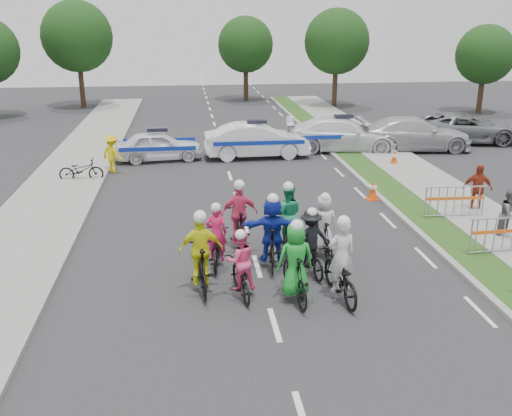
{
  "coord_description": "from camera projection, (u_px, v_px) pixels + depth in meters",
  "views": [
    {
      "loc": [
        -1.7,
        -10.53,
        6.2
      ],
      "look_at": [
        0.16,
        4.52,
        1.1
      ],
      "focal_mm": 40.0,
      "sensor_mm": 36.0,
      "label": 1
    }
  ],
  "objects": [
    {
      "name": "ground",
      "position": [
        275.0,
        325.0,
        12.08
      ],
      "size": [
        90.0,
        90.0,
        0.0
      ],
      "primitive_type": "plane",
      "color": "#28282B",
      "rests_on": "ground"
    },
    {
      "name": "curb_right",
      "position": [
        415.0,
        229.0,
        17.35
      ],
      "size": [
        0.2,
        60.0,
        0.12
      ],
      "primitive_type": "cube",
      "color": "gray",
      "rests_on": "ground"
    },
    {
      "name": "grass_strip",
      "position": [
        437.0,
        228.0,
        17.44
      ],
      "size": [
        1.2,
        60.0,
        0.11
      ],
      "primitive_type": "cube",
      "color": "#234616",
      "rests_on": "ground"
    },
    {
      "name": "sidewalk_right",
      "position": [
        492.0,
        225.0,
        17.64
      ],
      "size": [
        2.4,
        60.0,
        0.13
      ],
      "primitive_type": "cube",
      "color": "gray",
      "rests_on": "ground"
    },
    {
      "name": "sidewalk_left",
      "position": [
        19.0,
        247.0,
        16.01
      ],
      "size": [
        3.0,
        60.0,
        0.13
      ],
      "primitive_type": "cube",
      "color": "gray",
      "rests_on": "ground"
    },
    {
      "name": "rider_0",
      "position": [
        340.0,
        271.0,
        13.05
      ],
      "size": [
        0.9,
        2.07,
        2.05
      ],
      "rotation": [
        0.0,
        0.0,
        3.24
      ],
      "color": "black",
      "rests_on": "ground"
    },
    {
      "name": "rider_1",
      "position": [
        295.0,
        269.0,
        12.91
      ],
      "size": [
        0.88,
        1.94,
        1.99
      ],
      "rotation": [
        0.0,
        0.0,
        3.24
      ],
      "color": "black",
      "rests_on": "ground"
    },
    {
      "name": "rider_2",
      "position": [
        240.0,
        271.0,
        13.17
      ],
      "size": [
        0.78,
        1.7,
        1.67
      ],
      "rotation": [
        0.0,
        0.0,
        3.27
      ],
      "color": "black",
      "rests_on": "ground"
    },
    {
      "name": "rider_3",
      "position": [
        201.0,
        260.0,
        13.36
      ],
      "size": [
        1.05,
        1.97,
        2.04
      ],
      "rotation": [
        0.0,
        0.0,
        3.2
      ],
      "color": "black",
      "rests_on": "ground"
    },
    {
      "name": "rider_4",
      "position": [
        310.0,
        247.0,
        14.34
      ],
      "size": [
        1.05,
        1.81,
        1.77
      ],
      "rotation": [
        0.0,
        0.0,
        3.29
      ],
      "color": "black",
      "rests_on": "ground"
    },
    {
      "name": "rider_5",
      "position": [
        272.0,
        236.0,
        14.66
      ],
      "size": [
        1.65,
        1.97,
        2.01
      ],
      "rotation": [
        0.0,
        0.0,
        3.02
      ],
      "color": "black",
      "rests_on": "ground"
    },
    {
      "name": "rider_6",
      "position": [
        217.0,
        245.0,
        14.77
      ],
      "size": [
        0.8,
        1.79,
        1.76
      ],
      "rotation": [
        0.0,
        0.0,
        3.02
      ],
      "color": "black",
      "rests_on": "ground"
    },
    {
      "name": "rider_7",
      "position": [
        323.0,
        231.0,
        15.36
      ],
      "size": [
        0.79,
        1.76,
        1.82
      ],
      "rotation": [
        0.0,
        0.0,
        3.2
      ],
      "color": "black",
      "rests_on": "ground"
    },
    {
      "name": "rider_8",
      "position": [
        287.0,
        224.0,
        15.85
      ],
      "size": [
        0.95,
        2.01,
        1.97
      ],
      "rotation": [
        0.0,
        0.0,
        2.99
      ],
      "color": "black",
      "rests_on": "ground"
    },
    {
      "name": "rider_9",
      "position": [
        239.0,
        222.0,
        15.86
      ],
      "size": [
        1.04,
        1.95,
        2.02
      ],
      "rotation": [
        0.0,
        0.0,
        3.2
      ],
      "color": "black",
      "rests_on": "ground"
    },
    {
      "name": "police_car_0",
      "position": [
        158.0,
        146.0,
        25.73
      ],
      "size": [
        4.05,
        2.02,
        1.33
      ],
      "primitive_type": "imported",
      "rotation": [
        0.0,
        0.0,
        1.69
      ],
      "color": "white",
      "rests_on": "ground"
    },
    {
      "name": "police_car_1",
      "position": [
        257.0,
        140.0,
        26.23
      ],
      "size": [
        4.84,
        1.81,
        1.58
      ],
      "primitive_type": "imported",
      "rotation": [
        0.0,
        0.0,
        1.6
      ],
      "color": "white",
      "rests_on": "ground"
    },
    {
      "name": "police_car_2",
      "position": [
        343.0,
        134.0,
        27.54
      ],
      "size": [
        5.78,
        3.12,
        1.59
      ],
      "primitive_type": "imported",
      "rotation": [
        0.0,
        0.0,
        1.4
      ],
      "color": "white",
      "rests_on": "ground"
    },
    {
      "name": "civilian_sedan",
      "position": [
        414.0,
        134.0,
        27.65
      ],
      "size": [
        5.65,
        2.64,
        1.6
      ],
      "primitive_type": "imported",
      "rotation": [
        0.0,
        0.0,
        1.5
      ],
      "color": "#B5B5BA",
      "rests_on": "ground"
    },
    {
      "name": "civilian_suv",
      "position": [
        465.0,
        128.0,
        29.37
      ],
      "size": [
        5.74,
        3.24,
        1.51
      ],
      "primitive_type": "imported",
      "rotation": [
        0.0,
        0.0,
        1.43
      ],
      "color": "slate",
      "rests_on": "ground"
    },
    {
      "name": "spectator_1",
      "position": [
        510.0,
        215.0,
        16.47
      ],
      "size": [
        0.94,
        0.89,
        1.54
      ],
      "primitive_type": "imported",
      "rotation": [
        0.0,
        0.0,
        0.55
      ],
      "color": "#5C5B60",
      "rests_on": "ground"
    },
    {
      "name": "spectator_2",
      "position": [
        477.0,
        189.0,
        18.75
      ],
      "size": [
        1.03,
        0.62,
        1.65
      ],
      "primitive_type": "imported",
      "rotation": [
        0.0,
        0.0,
        -0.24
      ],
      "color": "maroon",
      "rests_on": "ground"
    },
    {
      "name": "marshal_hiviz",
      "position": [
        112.0,
        154.0,
        23.69
      ],
      "size": [
        1.17,
        1.07,
        1.58
      ],
      "primitive_type": "imported",
      "rotation": [
        0.0,
        0.0,
        2.51
      ],
      "color": "yellow",
      "rests_on": "ground"
    },
    {
      "name": "barrier_1",
      "position": [
        503.0,
        237.0,
        15.39
      ],
      "size": [
        2.02,
        0.57,
        1.12
      ],
      "primitive_type": null,
      "rotation": [
        0.0,
        0.0,
        0.04
      ],
      "color": "#A5A8AD",
      "rests_on": "ground"
    },
    {
      "name": "barrier_2",
      "position": [
        454.0,
        203.0,
        18.16
      ],
      "size": [
        2.02,
        0.57,
        1.12
      ],
      "primitive_type": null,
      "rotation": [
        0.0,
        0.0,
        -0.04
      ],
      "color": "#A5A8AD",
      "rests_on": "ground"
    },
    {
      "name": "cone_0",
      "position": [
        373.0,
        190.0,
        20.25
      ],
      "size": [
        0.4,
        0.4,
        0.7
      ],
      "color": "#F24C0C",
      "rests_on": "ground"
    },
    {
      "name": "cone_1",
      "position": [
        394.0,
        158.0,
        24.83
      ],
      "size": [
        0.4,
        0.4,
        0.7
      ],
      "color": "#F24C0C",
      "rests_on": "ground"
    },
    {
      "name": "parked_bike",
      "position": [
        81.0,
        170.0,
        22.5
      ],
      "size": [
        1.72,
        0.61,
        0.9
      ],
      "primitive_type": "imported",
      "rotation": [
        0.0,
        0.0,
        1.58
      ],
      "color": "black",
      "rests_on": "ground"
    },
    {
      "name": "tree_1",
      "position": [
        337.0,
        42.0,
        39.9
      ],
      "size": [
        4.55,
        4.55,
        6.82
      ],
      "color": "#382619",
      "rests_on": "ground"
    },
    {
      "name": "tree_2",
      "position": [
        485.0,
        55.0,
        37.4
      ],
      "size": [
        3.85,
        3.85,
        5.77
      ],
      "color": "#382619",
      "rests_on": "ground"
    },
    {
      "name": "tree_3",
      "position": [
        77.0,
        37.0,
        39.58
      ],
      "size": [
        4.9,
        4.9,
        7.35
      ],
      "color": "#382619",
      "rests_on": "ground"
    },
    {
      "name": "tree_4",
      "position": [
        246.0,
        45.0,
        43.08
      ],
      "size": [
        4.2,
        4.2,
        6.3
      ],
      "color": "#382619",
      "rests_on": "ground"
    }
  ]
}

